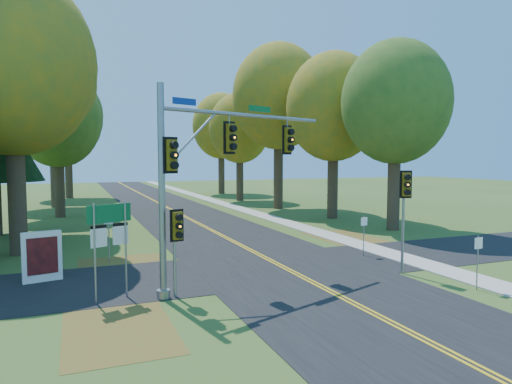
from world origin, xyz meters
name	(u,v)px	position (x,y,z in m)	size (l,w,h in m)	color
ground	(302,277)	(0.00, 0.00, 0.00)	(160.00, 160.00, 0.00)	#36571E
road_main	(302,277)	(0.00, 0.00, 0.01)	(8.00, 160.00, 0.02)	black
road_cross	(281,266)	(0.00, 2.00, 0.01)	(60.00, 6.00, 0.02)	black
centerline_left	(300,277)	(-0.10, 0.00, 0.03)	(0.10, 160.00, 0.01)	gold
centerline_right	(304,276)	(0.10, 0.00, 0.03)	(0.10, 160.00, 0.01)	gold
sidewalk_east	(422,263)	(6.20, 0.00, 0.03)	(1.60, 160.00, 0.06)	#9E998E
leaf_patch_w_near	(127,269)	(-6.50, 4.00, 0.01)	(4.00, 6.00, 0.00)	brown
leaf_patch_e	(357,241)	(6.80, 6.00, 0.01)	(3.50, 8.00, 0.00)	brown
leaf_patch_w_far	(118,328)	(-7.50, -3.00, 0.01)	(3.00, 5.00, 0.00)	brown
tree_w_a	(14,64)	(-11.13, 9.38, 9.49)	(8.00, 8.00, 14.15)	#38281C
tree_e_a	(396,103)	(11.57, 8.77, 8.53)	(7.20, 7.20, 12.73)	#38281C
tree_w_b	(16,70)	(-11.72, 16.29, 10.37)	(8.60, 8.60, 15.38)	#38281C
tree_e_b	(334,108)	(10.97, 15.58, 8.90)	(7.60, 7.60, 13.33)	#38281C
tree_w_c	(58,120)	(-9.54, 24.47, 7.94)	(6.80, 6.80, 11.91)	#38281C
tree_e_c	(279,97)	(9.88, 23.69, 10.66)	(8.80, 8.80, 15.79)	#38281C
tree_w_d	(54,108)	(-10.13, 33.18, 9.78)	(8.20, 8.20, 14.56)	#38281C
tree_e_d	(240,128)	(9.26, 32.87, 8.24)	(7.00, 7.00, 12.32)	#38281C
tree_w_e	(68,115)	(-8.92, 44.09, 10.07)	(8.40, 8.40, 14.97)	#38281C
tree_e_e	(222,126)	(10.47, 43.58, 9.19)	(7.80, 7.80, 13.74)	#38281C
traffic_mast	(210,161)	(-3.89, -0.08, 4.75)	(7.67, 3.22, 7.38)	gray
east_signal_pole	(405,196)	(4.13, -1.19, 3.30)	(0.48, 0.58, 4.35)	gray
ped_signal_pole	(177,232)	(-5.33, -0.90, 2.32)	(0.49, 0.57, 3.12)	#94979C
route_sign_cluster	(110,231)	(-7.47, -0.25, 2.39)	(1.47, 0.67, 3.39)	gray
info_kiosk	(42,257)	(-9.79, 3.19, 1.00)	(1.45, 0.51, 2.00)	white
reg_sign_e_north	(364,229)	(4.77, 2.53, 1.37)	(0.38, 0.07, 1.99)	gray
reg_sign_e_south	(478,253)	(5.14, -4.01, 1.38)	(0.39, 0.07, 2.02)	gray
reg_sign_w	(109,228)	(-7.08, 5.99, 1.58)	(0.42, 0.20, 2.32)	gray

